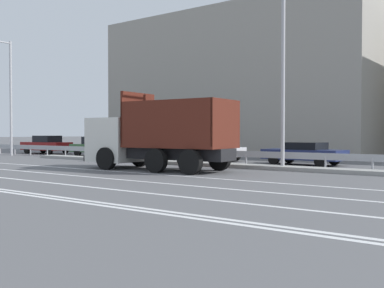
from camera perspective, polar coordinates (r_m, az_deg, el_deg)
name	(u,v)px	position (r m, az deg, el deg)	size (l,w,h in m)	color
ground_plane	(202,171)	(20.03, 1.26, -3.49)	(320.00, 320.00, 0.00)	#565659
lane_strip_0	(133,173)	(19.53, -7.51, -3.62)	(54.92, 0.16, 0.01)	silver
lane_strip_1	(90,177)	(17.90, -12.77, -4.11)	(54.92, 0.16, 0.01)	silver
lane_strip_2	(42,182)	(16.56, -18.47, -4.59)	(54.92, 0.16, 0.01)	silver
median_island	(235,166)	(22.40, 5.42, -2.75)	(30.21, 1.10, 0.18)	gray
median_guardrail	(246,155)	(23.38, 6.89, -1.40)	(54.92, 0.09, 0.78)	#9EA0A5
dump_truck	(144,142)	(21.37, -6.10, 0.26)	(7.43, 3.10, 3.63)	silver
median_road_sign	(129,142)	(26.76, -7.97, 0.28)	(0.77, 0.16, 2.23)	white
street_lamp_0	(9,93)	(36.40, -22.20, 6.04)	(0.71, 1.80, 8.56)	#ADADB2
street_lamp_1	(282,72)	(21.31, 11.32, 8.98)	(0.71, 2.02, 8.15)	#ADADB2
parked_car_0	(46,145)	(38.94, -18.01, -0.07)	(4.62, 2.00, 1.49)	maroon
parked_car_1	(100,146)	(33.74, -11.66, -0.30)	(4.58, 2.15, 1.43)	#335B33
parked_car_2	(152,146)	(30.39, -5.07, -0.31)	(4.42, 2.05, 1.63)	black
parked_car_3	(210,149)	(27.45, 2.35, -0.69)	(4.05, 2.09, 1.40)	silver
parked_car_4	(304,153)	(24.66, 14.08, -1.11)	(4.35, 2.18, 1.22)	navy
background_building_0	(242,85)	(39.08, 6.40, 7.40)	(22.64, 9.82, 11.58)	gray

